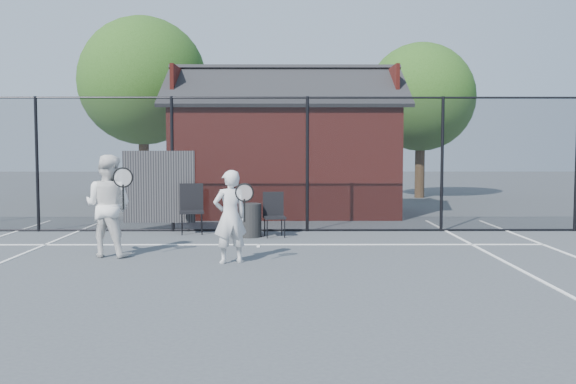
{
  "coord_description": "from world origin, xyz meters",
  "views": [
    {
      "loc": [
        0.51,
        -9.24,
        1.88
      ],
      "look_at": [
        0.56,
        1.89,
        1.1
      ],
      "focal_mm": 40.0,
      "sensor_mm": 36.0,
      "label": 1
    }
  ],
  "objects_px": {
    "chair_right": "(275,215)",
    "waste_bin": "(250,220)",
    "player_back": "(108,206)",
    "chair_left": "(192,209)",
    "clubhouse": "(285,157)",
    "player_front": "(230,217)"
  },
  "relations": [
    {
      "from": "clubhouse",
      "to": "chair_right",
      "type": "bearing_deg",
      "value": -92.51
    },
    {
      "from": "player_front",
      "to": "chair_right",
      "type": "relative_size",
      "value": 1.66
    },
    {
      "from": "clubhouse",
      "to": "chair_right",
      "type": "xyz_separation_m",
      "value": [
        -0.21,
        -4.9,
        -1.15
      ]
    },
    {
      "from": "player_front",
      "to": "waste_bin",
      "type": "height_order",
      "value": "player_front"
    },
    {
      "from": "chair_right",
      "to": "clubhouse",
      "type": "bearing_deg",
      "value": 77.5
    },
    {
      "from": "chair_left",
      "to": "chair_right",
      "type": "relative_size",
      "value": 1.16
    },
    {
      "from": "player_back",
      "to": "waste_bin",
      "type": "xyz_separation_m",
      "value": [
        2.3,
        2.37,
        -0.53
      ]
    },
    {
      "from": "player_front",
      "to": "chair_right",
      "type": "height_order",
      "value": "player_front"
    },
    {
      "from": "chair_right",
      "to": "waste_bin",
      "type": "xyz_separation_m",
      "value": [
        -0.52,
        0.0,
        -0.11
      ]
    },
    {
      "from": "chair_left",
      "to": "chair_right",
      "type": "height_order",
      "value": "chair_left"
    },
    {
      "from": "clubhouse",
      "to": "chair_left",
      "type": "bearing_deg",
      "value": -114.66
    },
    {
      "from": "player_back",
      "to": "chair_right",
      "type": "distance_m",
      "value": 3.71
    },
    {
      "from": "player_back",
      "to": "chair_left",
      "type": "height_order",
      "value": "player_back"
    },
    {
      "from": "clubhouse",
      "to": "player_front",
      "type": "xyz_separation_m",
      "value": [
        -0.88,
        -7.93,
        -0.85
      ]
    },
    {
      "from": "player_back",
      "to": "waste_bin",
      "type": "distance_m",
      "value": 3.35
    },
    {
      "from": "chair_left",
      "to": "waste_bin",
      "type": "bearing_deg",
      "value": -29.74
    },
    {
      "from": "chair_left",
      "to": "player_front",
      "type": "bearing_deg",
      "value": -80.66
    },
    {
      "from": "player_front",
      "to": "player_back",
      "type": "distance_m",
      "value": 2.25
    },
    {
      "from": "clubhouse",
      "to": "chair_right",
      "type": "height_order",
      "value": "clubhouse"
    },
    {
      "from": "waste_bin",
      "to": "player_back",
      "type": "bearing_deg",
      "value": -134.17
    },
    {
      "from": "player_front",
      "to": "waste_bin",
      "type": "bearing_deg",
      "value": 87.15
    },
    {
      "from": "chair_left",
      "to": "waste_bin",
      "type": "xyz_separation_m",
      "value": [
        1.29,
        -0.5,
        -0.18
      ]
    }
  ]
}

